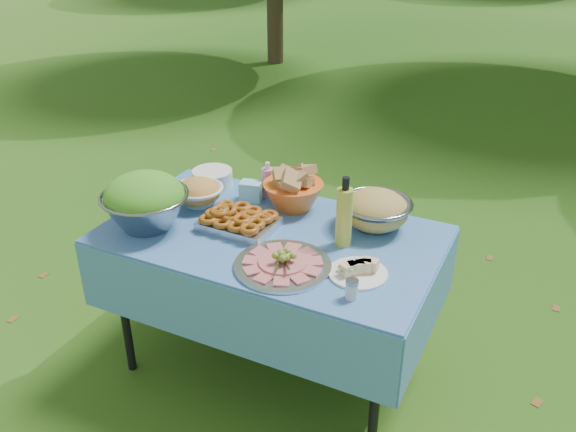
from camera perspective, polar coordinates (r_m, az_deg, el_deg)
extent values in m
plane|color=#0C3609|center=(3.13, -1.40, -13.83)|extent=(80.00, 80.00, 0.00)
cube|color=#84C5FF|center=(2.89, -1.48, -8.19)|extent=(1.46, 0.86, 0.76)
cylinder|color=white|center=(3.13, -7.08, 3.56)|extent=(0.22, 0.22, 0.08)
cube|color=#8FDFE9|center=(2.96, -3.47, 2.35)|extent=(0.12, 0.10, 0.09)
cylinder|color=pink|center=(2.98, -1.90, 3.46)|extent=(0.07, 0.07, 0.18)
cube|color=#B7B6BB|center=(2.71, -4.64, -0.39)|extent=(0.33, 0.24, 0.08)
cylinder|color=silver|center=(2.42, -0.51, -3.89)|extent=(0.47, 0.47, 0.09)
cylinder|color=gold|center=(2.53, 5.30, 0.40)|extent=(0.08, 0.08, 0.31)
cylinder|color=white|center=(2.40, 6.59, -4.81)|extent=(0.30, 0.30, 0.06)
cylinder|color=silver|center=(2.26, 5.99, -6.83)|extent=(0.06, 0.06, 0.08)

